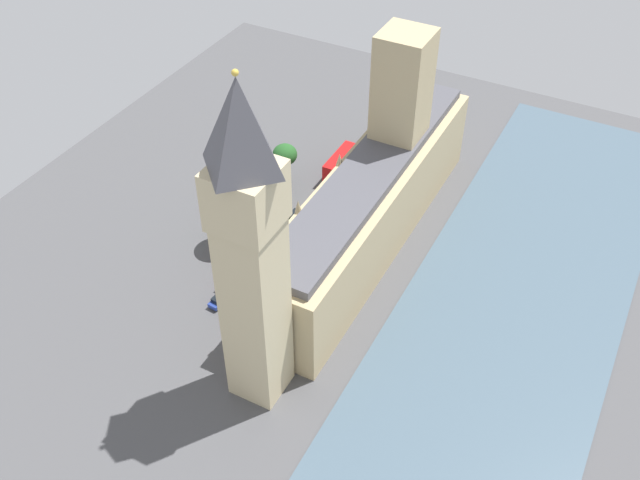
# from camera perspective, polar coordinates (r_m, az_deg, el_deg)

# --- Properties ---
(ground_plane) EXTENTS (134.91, 134.91, 0.00)m
(ground_plane) POSITION_cam_1_polar(r_m,az_deg,el_deg) (133.56, 2.94, 0.12)
(ground_plane) COLOR #4C4C4F
(river_thames) EXTENTS (34.70, 121.42, 0.25)m
(river_thames) POSITION_cam_1_polar(r_m,az_deg,el_deg) (127.57, 15.42, -4.08)
(river_thames) COLOR #475B6B
(river_thames) RESTS_ON ground
(parliament_building) EXTENTS (12.88, 64.91, 36.18)m
(parliament_building) POSITION_cam_1_polar(r_m,az_deg,el_deg) (127.97, 4.26, 3.65)
(parliament_building) COLOR tan
(parliament_building) RESTS_ON ground
(clock_tower) EXTENTS (8.20, 8.20, 52.45)m
(clock_tower) POSITION_cam_1_polar(r_m,az_deg,el_deg) (91.13, -5.51, -0.87)
(clock_tower) COLOR #CCBA8E
(clock_tower) RESTS_ON ground
(double_decker_bus_under_trees) EXTENTS (2.68, 10.51, 4.75)m
(double_decker_bus_under_trees) POSITION_cam_1_polar(r_m,az_deg,el_deg) (147.53, 1.55, 6.08)
(double_decker_bus_under_trees) COLOR red
(double_decker_bus_under_trees) RESTS_ON ground
(car_dark_green_by_river_gate) EXTENTS (2.27, 4.64, 1.74)m
(car_dark_green_by_river_gate) POSITION_cam_1_polar(r_m,az_deg,el_deg) (136.86, -2.08, 1.86)
(car_dark_green_by_river_gate) COLOR #19472D
(car_dark_green_by_river_gate) RESTS_ON ground
(double_decker_bus_midblock) EXTENTS (3.19, 10.64, 4.75)m
(double_decker_bus_midblock) POSITION_cam_1_polar(r_m,az_deg,el_deg) (125.49, -5.70, -1.74)
(double_decker_bus_midblock) COLOR red
(double_decker_bus_midblock) RESTS_ON ground
(car_blue_far_end) EXTENTS (2.22, 4.53, 1.74)m
(car_blue_far_end) POSITION_cam_1_polar(r_m,az_deg,el_deg) (122.14, -7.92, -4.66)
(car_blue_far_end) COLOR navy
(car_blue_far_end) RESTS_ON ground
(pedestrian_leading) EXTENTS (0.65, 0.64, 1.56)m
(pedestrian_leading) POSITION_cam_1_polar(r_m,az_deg,el_deg) (146.58, 3.09, 4.82)
(pedestrian_leading) COLOR navy
(pedestrian_leading) RESTS_ON ground
(pedestrian_corner) EXTENTS (0.52, 0.61, 1.61)m
(pedestrian_corner) POSITION_cam_1_polar(r_m,az_deg,el_deg) (154.48, 4.92, 6.89)
(pedestrian_corner) COLOR black
(pedestrian_corner) RESTS_ON ground
(plane_tree_kerbside) EXTENTS (4.89, 4.89, 8.86)m
(plane_tree_kerbside) POSITION_cam_1_polar(r_m,az_deg,el_deg) (142.98, -2.80, 6.74)
(plane_tree_kerbside) COLOR brown
(plane_tree_kerbside) RESTS_ON ground
(plane_tree_near_tower) EXTENTS (4.95, 4.95, 8.90)m
(plane_tree_near_tower) POSITION_cam_1_polar(r_m,az_deg,el_deg) (136.91, -5.08, 4.83)
(plane_tree_near_tower) COLOR brown
(plane_tree_near_tower) RESTS_ON ground
(plane_tree_trailing) EXTENTS (6.68, 6.68, 10.50)m
(plane_tree_trailing) POSITION_cam_1_polar(r_m,az_deg,el_deg) (128.28, -7.26, 2.22)
(plane_tree_trailing) COLOR brown
(plane_tree_trailing) RESTS_ON ground
(street_lamp_opposite_hall) EXTENTS (0.56, 0.56, 6.50)m
(street_lamp_opposite_hall) POSITION_cam_1_polar(r_m,az_deg,el_deg) (133.18, -6.17, 2.32)
(street_lamp_opposite_hall) COLOR black
(street_lamp_opposite_hall) RESTS_ON ground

